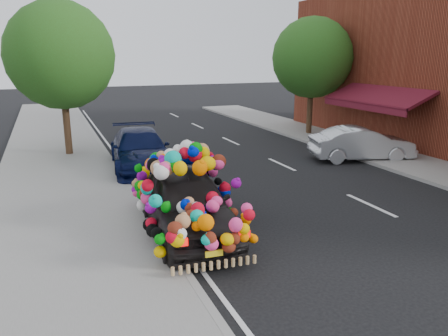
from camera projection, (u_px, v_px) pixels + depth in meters
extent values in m
plane|color=black|center=(254.00, 224.00, 10.81)|extent=(100.00, 100.00, 0.00)
cube|color=gray|center=(71.00, 250.00, 9.23)|extent=(4.00, 60.00, 0.12)
cube|color=gray|center=(161.00, 235.00, 9.94)|extent=(0.15, 60.00, 0.13)
cube|color=gray|center=(415.00, 164.00, 16.47)|extent=(3.00, 40.00, 0.12)
cube|color=#58101E|center=(376.00, 95.00, 18.76)|extent=(1.62, 5.20, 0.75)
cube|color=#58101E|center=(361.00, 106.00, 18.59)|extent=(0.06, 5.20, 0.35)
cylinder|color=#332114|center=(67.00, 123.00, 17.60)|extent=(0.28, 0.28, 2.73)
sphere|color=#294913|center=(61.00, 55.00, 16.93)|extent=(4.20, 4.20, 4.20)
cylinder|color=#332114|center=(310.00, 110.00, 22.35)|extent=(0.28, 0.28, 2.64)
sphere|color=#294913|center=(312.00, 58.00, 21.70)|extent=(4.00, 4.00, 4.00)
imported|color=black|center=(187.00, 202.00, 10.09)|extent=(2.09, 4.52, 1.50)
cube|color=red|center=(182.00, 242.00, 7.86)|extent=(0.22, 0.08, 0.14)
cube|color=red|center=(244.00, 234.00, 8.22)|extent=(0.22, 0.08, 0.14)
cube|color=yellow|center=(214.00, 253.00, 8.10)|extent=(0.34, 0.06, 0.12)
imported|color=black|center=(140.00, 150.00, 15.82)|extent=(2.46, 5.06, 1.42)
imported|color=#B4B6BB|center=(362.00, 144.00, 17.15)|extent=(4.22, 2.43, 1.32)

